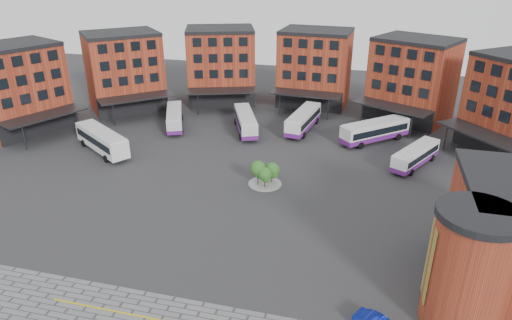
% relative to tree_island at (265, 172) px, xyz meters
% --- Properties ---
extents(ground, '(160.00, 160.00, 0.00)m').
position_rel_tree_island_xyz_m(ground, '(-2.08, -11.69, -1.89)').
color(ground, '#28282B').
rests_on(ground, ground).
extents(main_building, '(94.14, 42.48, 14.60)m').
position_rel_tree_island_xyz_m(main_building, '(-6.85, 26.56, 5.34)').
color(main_building, '#9B3B21').
rests_on(main_building, ground).
extents(tree_island, '(4.40, 4.40, 3.51)m').
position_rel_tree_island_xyz_m(tree_island, '(0.00, 0.00, 0.00)').
color(tree_island, gray).
rests_on(tree_island, ground).
extents(bus_a, '(11.85, 9.21, 3.50)m').
position_rel_tree_island_xyz_m(bus_a, '(-26.60, 4.65, 0.19)').
color(bus_a, white).
rests_on(bus_a, ground).
extents(bus_b, '(6.66, 11.14, 3.11)m').
position_rel_tree_island_xyz_m(bus_b, '(-20.36, 17.57, -0.20)').
color(bus_b, silver).
rests_on(bus_b, ground).
extents(bus_c, '(6.98, 11.79, 3.28)m').
position_rel_tree_island_xyz_m(bus_c, '(-7.80, 18.55, -0.11)').
color(bus_c, silver).
rests_on(bus_c, ground).
extents(bus_d, '(4.58, 12.25, 3.37)m').
position_rel_tree_island_xyz_m(bus_d, '(1.62, 21.64, -0.06)').
color(bus_d, white).
rests_on(bus_d, ground).
extents(bus_e, '(10.90, 10.32, 3.44)m').
position_rel_tree_island_xyz_m(bus_e, '(13.58, 19.19, -0.02)').
color(bus_e, white).
rests_on(bus_e, ground).
extents(bus_f, '(7.15, 10.23, 2.92)m').
position_rel_tree_island_xyz_m(bus_f, '(19.36, 11.20, -0.30)').
color(bus_f, white).
rests_on(bus_f, ground).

